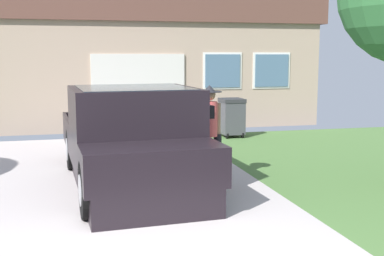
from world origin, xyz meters
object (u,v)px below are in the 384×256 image
object	(u,v)px
pickup_truck	(132,143)
wheeled_trash_bin	(232,116)
person_with_hat	(209,127)
house_with_garage	(145,59)
handbag	(209,178)

from	to	relation	value
pickup_truck	wheeled_trash_bin	distance (m)	5.72
person_with_hat	house_with_garage	bearing A→B (deg)	-99.95
pickup_truck	wheeled_trash_bin	bearing A→B (deg)	-128.89
person_with_hat	house_with_garage	size ratio (longest dim) A/B	0.16
handbag	person_with_hat	bearing A→B (deg)	74.05
house_with_garage	wheeled_trash_bin	world-z (taller)	house_with_garage
handbag	wheeled_trash_bin	world-z (taller)	wheeled_trash_bin
pickup_truck	house_with_garage	size ratio (longest dim) A/B	0.48
person_with_hat	wheeled_trash_bin	size ratio (longest dim) A/B	1.62
pickup_truck	person_with_hat	bearing A→B (deg)	174.01
pickup_truck	house_with_garage	distance (m)	9.47
pickup_truck	person_with_hat	xyz separation A→B (m)	(1.34, -0.06, 0.22)
wheeled_trash_bin	pickup_truck	bearing A→B (deg)	-125.47
pickup_truck	person_with_hat	distance (m)	1.36
house_with_garage	wheeled_trash_bin	distance (m)	5.12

